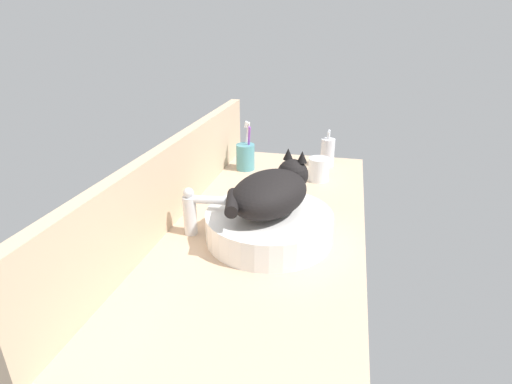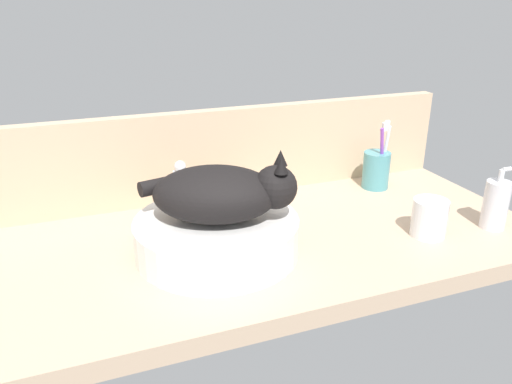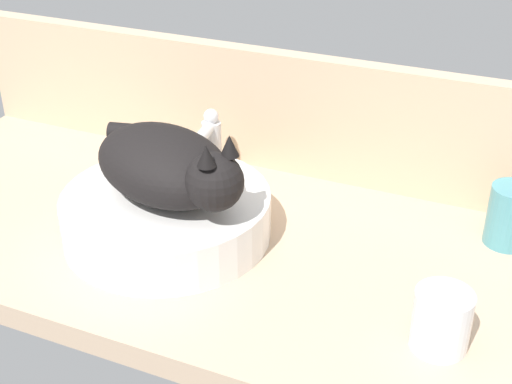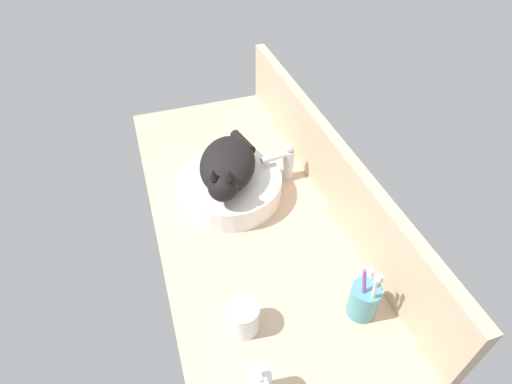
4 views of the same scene
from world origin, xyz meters
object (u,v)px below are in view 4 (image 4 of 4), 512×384
faucet (285,161)px  water_glass (244,318)px  cat (227,166)px  toothbrush_cup (364,300)px  sink_basin (229,186)px

faucet → water_glass: 56.53cm
cat → toothbrush_cup: bearing=22.1°
sink_basin → cat: 9.64cm
cat → water_glass: cat is taller
water_glass → toothbrush_cup: bearing=79.5°
faucet → toothbrush_cup: 53.56cm
cat → water_glass: bearing=-11.1°
faucet → toothbrush_cup: toothbrush_cup is taller
faucet → toothbrush_cup: size_ratio=0.73×
sink_basin → toothbrush_cup: size_ratio=1.80×
sink_basin → cat: bearing=-18.0°
sink_basin → cat: cat is taller
sink_basin → toothbrush_cup: toothbrush_cup is taller
toothbrush_cup → faucet: bearing=179.5°
faucet → sink_basin: bearing=-83.6°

